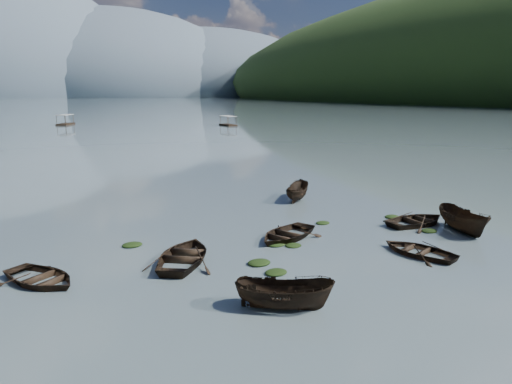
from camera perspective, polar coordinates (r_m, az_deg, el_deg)
name	(u,v)px	position (r m, az deg, el deg)	size (l,w,h in m)	color
ground_plane	(381,291)	(20.72, 15.34, -11.87)	(2400.00, 2400.00, 0.00)	#516065
haze_mtn_c	(113,96)	(926.61, -17.41, 11.35)	(520.00, 520.00, 260.00)	#475666
haze_mtn_d	(203,96)	(972.66, -6.68, 11.85)	(520.00, 520.00, 220.00)	#475666
rowboat_0	(41,283)	(22.97, -25.28, -10.19)	(2.92, 4.09, 0.85)	black
rowboat_1	(185,261)	(23.57, -8.88, -8.53)	(3.43, 4.81, 1.00)	black
rowboat_2	(284,308)	(18.61, 3.52, -14.32)	(1.48, 3.92, 1.52)	black
rowboat_3	(418,254)	(25.72, 19.65, -7.32)	(2.79, 3.90, 0.81)	black
rowboat_4	(417,224)	(31.28, 19.47, -3.83)	(3.16, 4.43, 0.92)	black
rowboat_5	(462,232)	(30.73, 24.40, -4.52)	(1.65, 4.39, 1.70)	black
rowboat_7	(286,238)	(26.84, 3.80, -5.77)	(3.16, 4.43, 0.92)	black
rowboat_8	(297,199)	(36.37, 5.13, -0.93)	(1.48, 3.93, 1.52)	black
weed_clump_0	(259,264)	(22.93, 0.38, -8.99)	(1.18, 0.96, 0.26)	black
weed_clump_1	(276,245)	(25.62, 2.57, -6.66)	(1.06, 0.85, 0.23)	black
weed_clump_2	(276,274)	(21.82, 2.51, -10.15)	(1.10, 0.88, 0.24)	black
weed_clump_3	(392,217)	(32.42, 16.62, -3.07)	(1.01, 0.85, 0.22)	black
weed_clump_4	(429,232)	(29.95, 20.84, -4.64)	(1.02, 0.81, 0.21)	black
weed_clump_5	(132,246)	(26.40, -15.21, -6.51)	(1.12, 0.91, 0.24)	black
weed_clump_6	(293,246)	(25.53, 4.69, -6.76)	(0.94, 0.78, 0.19)	black
weed_clump_7	(323,224)	(29.98, 8.35, -3.93)	(0.94, 0.75, 0.21)	black
pontoon_centre	(66,125)	(128.83, -22.70, 7.75)	(2.73, 6.55, 2.51)	black
pontoon_right	(228,126)	(116.75, -3.50, 8.29)	(2.50, 6.00, 2.30)	black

